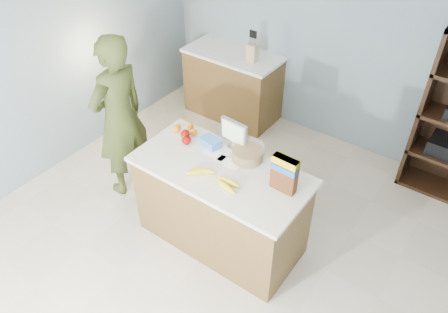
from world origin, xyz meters
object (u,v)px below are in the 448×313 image
Objects in this scene: person at (120,118)px; cereal_box at (285,172)px; counter_peninsula at (221,208)px; tv at (234,133)px.

cereal_box is at bearing 92.55° from person.
cereal_box is at bearing 8.94° from counter_peninsula.
person is 1.86m from cereal_box.
person is (-1.29, 0.05, 0.47)m from counter_peninsula.
cereal_box is (1.85, 0.04, 0.21)m from person.
person reaches higher than counter_peninsula.
person reaches higher than cereal_box.
cereal_box is (0.64, -0.22, 0.03)m from tv.
counter_peninsula is 4.86× the size of cereal_box.
tv is 0.68m from cereal_box.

